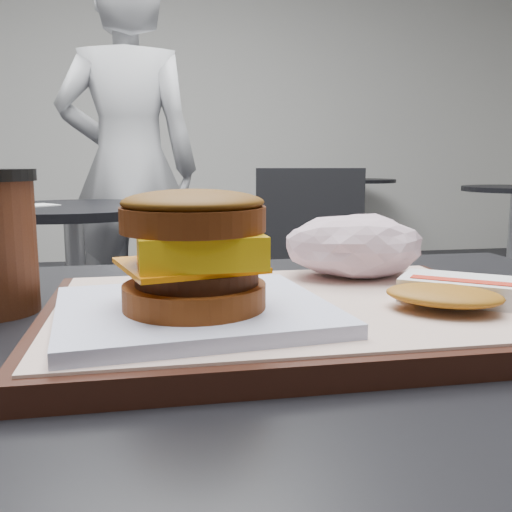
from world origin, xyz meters
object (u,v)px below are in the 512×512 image
object	(u,v)px
hash_brown	(453,292)
crumpled_wrapper	(354,245)
neighbor_chair	(277,269)
neighbor_table	(76,261)
patron	(129,169)
breakfast_sandwich	(194,265)
serving_tray	(286,314)

from	to	relation	value
hash_brown	crumpled_wrapper	bearing A→B (deg)	105.93
neighbor_chair	neighbor_table	bearing A→B (deg)	174.66
crumpled_wrapper	patron	world-z (taller)	patron
neighbor_chair	hash_brown	bearing A→B (deg)	-98.13
patron	neighbor_chair	bearing A→B (deg)	132.64
breakfast_sandwich	patron	world-z (taller)	patron
breakfast_sandwich	crumpled_wrapper	distance (m)	0.21
neighbor_table	neighbor_chair	size ratio (longest dim) A/B	0.85
serving_tray	neighbor_chair	distance (m)	1.66
hash_brown	patron	xyz separation A→B (m)	(-0.31, 2.29, 0.07)
hash_brown	crumpled_wrapper	world-z (taller)	crumpled_wrapper
hash_brown	neighbor_table	distance (m)	1.78
neighbor_chair	serving_tray	bearing A→B (deg)	-102.68
breakfast_sandwich	hash_brown	size ratio (longest dim) A/B	1.53
breakfast_sandwich	neighbor_table	xyz separation A→B (m)	(-0.29, 1.70, -0.28)
neighbor_table	neighbor_chair	distance (m)	0.73
hash_brown	patron	world-z (taller)	patron
crumpled_wrapper	neighbor_table	bearing A→B (deg)	106.26
crumpled_wrapper	patron	bearing A→B (deg)	97.32
neighbor_table	patron	world-z (taller)	patron
neighbor_chair	patron	size ratio (longest dim) A/B	0.50
neighbor_chair	patron	xyz separation A→B (m)	(-0.55, 0.66, 0.36)
breakfast_sandwich	patron	xyz separation A→B (m)	(-0.11, 2.29, 0.04)
serving_tray	patron	bearing A→B (deg)	94.74
breakfast_sandwich	hash_brown	distance (m)	0.20
breakfast_sandwich	crumpled_wrapper	xyz separation A→B (m)	(0.17, 0.13, -0.01)
breakfast_sandwich	patron	bearing A→B (deg)	92.76
hash_brown	neighbor_table	bearing A→B (deg)	106.24
serving_tray	breakfast_sandwich	bearing A→B (deg)	-152.47
patron	crumpled_wrapper	bearing A→B (deg)	100.24
breakfast_sandwich	crumpled_wrapper	size ratio (longest dim) A/B	1.51
breakfast_sandwich	neighbor_chair	bearing A→B (deg)	75.10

